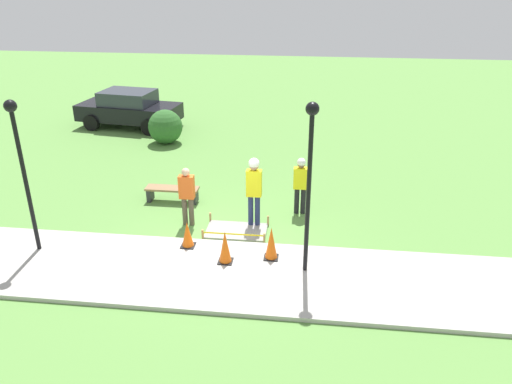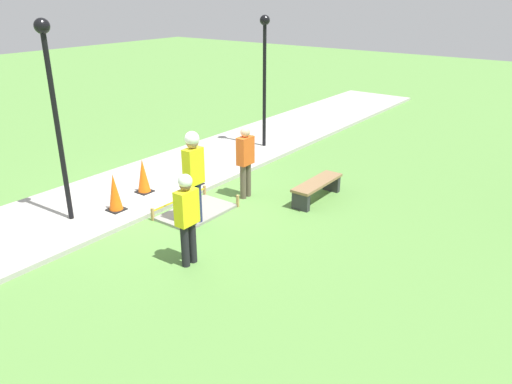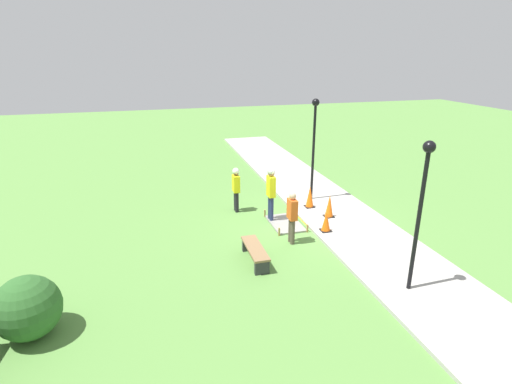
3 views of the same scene
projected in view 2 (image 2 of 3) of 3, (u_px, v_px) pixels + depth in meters
name	position (u px, v px, depth m)	size (l,w,h in m)	color
ground_plane	(179.00, 204.00, 11.10)	(60.00, 60.00, 0.00)	#5B8E42
sidewalk	(136.00, 188.00, 11.86)	(28.00, 2.85, 0.10)	#ADAAA3
wet_concrete_patch	(197.00, 212.00, 10.63)	(1.64, 1.02, 0.28)	gray
traffic_cone_near_patch	(194.00, 172.00, 11.82)	(0.34, 0.34, 0.66)	black
traffic_cone_far_patch	(143.00, 176.00, 11.35)	(0.34, 0.34, 0.80)	black
traffic_cone_sidewalk_edge	(114.00, 192.00, 10.41)	(0.34, 0.34, 0.81)	black
park_bench	(317.00, 187.00, 11.22)	(1.57, 0.44, 0.45)	#2D2D33
worker_supervisor	(194.00, 169.00, 9.66)	(0.40, 0.28, 1.96)	navy
worker_assistant	(187.00, 213.00, 8.33)	(0.40, 0.24, 1.66)	black
bystander_in_orange_shirt	(245.00, 159.00, 11.14)	(0.40, 0.22, 1.64)	brown
lamppost_near	(52.00, 94.00, 9.23)	(0.28, 0.28, 3.88)	black
lamppost_far	(265.00, 62.00, 14.00)	(0.28, 0.28, 3.70)	black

